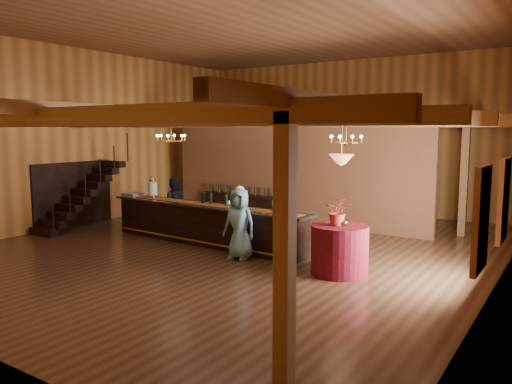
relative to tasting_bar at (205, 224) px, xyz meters
The scene contains 31 objects.
floor 1.13m from the tasting_bar, 16.65° to the left, with size 14.00×14.00×0.00m, color #50351F.
ceiling 5.06m from the tasting_bar, 16.65° to the left, with size 14.00×14.00×0.00m, color olive.
wall_back 7.67m from the tasting_bar, 82.53° to the left, with size 12.00×0.10×5.50m, color #C57F37.
wall_left 5.52m from the tasting_bar, behind, with size 0.10×14.00×5.50m, color #C57F37.
wall_right 7.30m from the tasting_bar, ahead, with size 0.10×14.00×5.50m, color #C57F37.
beam_grid 2.98m from the tasting_bar, 39.70° to the left, with size 11.90×13.90×0.39m.
support_posts 1.45m from the tasting_bar, 12.66° to the right, with size 9.20×10.20×3.20m.
partition_wall 3.95m from the tasting_bar, 83.15° to the left, with size 9.00×0.18×3.10m, color brown.
window_right_front 7.10m from the tasting_bar, 10.78° to the right, with size 0.12×1.05×1.75m, color white.
window_right_back 7.10m from the tasting_bar, 10.55° to the left, with size 0.12×1.05×1.75m, color white.
staircase 4.54m from the tasting_bar, behind, with size 1.00×2.80×2.00m.
backroom_boxes 5.82m from the tasting_bar, 83.48° to the left, with size 4.10×0.60×1.10m.
tasting_bar is the anchor object (origin of this frame).
beverage_dispenser 2.21m from the tasting_bar, behind, with size 0.26×0.26×0.60m.
glass_rack_tray 2.83m from the tasting_bar, behind, with size 0.50×0.50×0.10m, color gray.
raffle_drum 2.48m from the tasting_bar, ahead, with size 0.34×0.24×0.30m.
bar_bottle_0 0.71m from the tasting_bar, 144.38° to the left, with size 0.07×0.07×0.30m, color black.
bar_bottle_1 0.69m from the tasting_bar, 134.05° to the left, with size 0.07×0.07×0.30m, color black.
bar_bottle_2 0.69m from the tasting_bar, 43.66° to the left, with size 0.07×0.07×0.30m, color black.
bar_bottle_3 0.94m from the tasting_bar, ahead, with size 0.07×0.07×0.30m, color black.
backbar_shelf 3.75m from the tasting_bar, 110.23° to the left, with size 3.01×0.47×0.85m, color black.
round_table 4.14m from the tasting_bar, ahead, with size 1.19×1.19×1.03m, color maroon.
chandelier_left 2.53m from the tasting_bar, behind, with size 0.80×0.80×0.58m.
chandelier_right 4.27m from the tasting_bar, 18.64° to the left, with size 0.80×0.80×0.58m.
pendant_lamp 4.55m from the tasting_bar, ahead, with size 0.52×0.52×0.90m.
bartender 1.03m from the tasting_bar, 59.35° to the left, with size 0.55×0.36×1.51m, color white.
staff_second 2.06m from the tasting_bar, 156.01° to the left, with size 0.78×0.61×1.60m, color black.
guest 1.84m from the tasting_bar, 24.39° to the right, with size 0.81×0.52×1.65m, color #73B2CB.
floor_plant 5.80m from the tasting_bar, 43.56° to the left, with size 0.70×0.57×1.28m, color #1D571C.
table_flowers 4.20m from the tasting_bar, ahead, with size 0.53×0.46×0.59m, color #CC3F2D.
table_vase 4.28m from the tasting_bar, ahead, with size 0.15×0.15×0.30m, color gold.
Camera 1 is at (7.29, -10.31, 3.00)m, focal length 35.00 mm.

